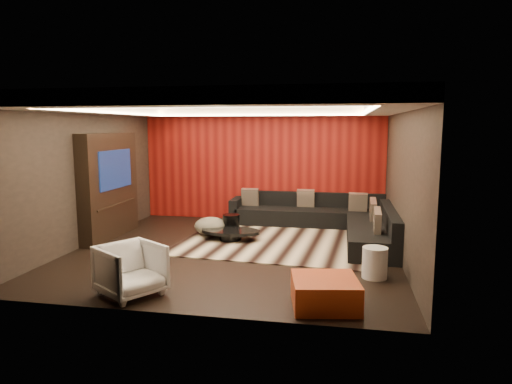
% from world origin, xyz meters
% --- Properties ---
extents(floor, '(6.00, 6.00, 0.02)m').
position_xyz_m(floor, '(0.00, 0.00, -0.01)').
color(floor, black).
rests_on(floor, ground).
extents(ceiling, '(6.00, 6.00, 0.02)m').
position_xyz_m(ceiling, '(0.00, 0.00, 2.81)').
color(ceiling, silver).
rests_on(ceiling, ground).
extents(wall_back, '(6.00, 0.02, 2.80)m').
position_xyz_m(wall_back, '(0.00, 3.01, 1.40)').
color(wall_back, black).
rests_on(wall_back, ground).
extents(wall_left, '(0.02, 6.00, 2.80)m').
position_xyz_m(wall_left, '(-3.01, 0.00, 1.40)').
color(wall_left, black).
rests_on(wall_left, ground).
extents(wall_right, '(0.02, 6.00, 2.80)m').
position_xyz_m(wall_right, '(3.01, 0.00, 1.40)').
color(wall_right, black).
rests_on(wall_right, ground).
extents(red_feature_wall, '(5.98, 0.05, 2.78)m').
position_xyz_m(red_feature_wall, '(0.00, 2.97, 1.40)').
color(red_feature_wall, '#6B0C0A').
rests_on(red_feature_wall, ground).
extents(soffit_back, '(6.00, 0.60, 0.22)m').
position_xyz_m(soffit_back, '(0.00, 2.70, 2.69)').
color(soffit_back, silver).
rests_on(soffit_back, ground).
extents(soffit_front, '(6.00, 0.60, 0.22)m').
position_xyz_m(soffit_front, '(0.00, -2.70, 2.69)').
color(soffit_front, silver).
rests_on(soffit_front, ground).
extents(soffit_left, '(0.60, 4.80, 0.22)m').
position_xyz_m(soffit_left, '(-2.70, 0.00, 2.69)').
color(soffit_left, silver).
rests_on(soffit_left, ground).
extents(soffit_right, '(0.60, 4.80, 0.22)m').
position_xyz_m(soffit_right, '(2.70, 0.00, 2.69)').
color(soffit_right, silver).
rests_on(soffit_right, ground).
extents(cove_back, '(4.80, 0.08, 0.04)m').
position_xyz_m(cove_back, '(0.00, 2.36, 2.60)').
color(cove_back, '#FFD899').
rests_on(cove_back, ground).
extents(cove_front, '(4.80, 0.08, 0.04)m').
position_xyz_m(cove_front, '(0.00, -2.36, 2.60)').
color(cove_front, '#FFD899').
rests_on(cove_front, ground).
extents(cove_left, '(0.08, 4.80, 0.04)m').
position_xyz_m(cove_left, '(-2.36, 0.00, 2.60)').
color(cove_left, '#FFD899').
rests_on(cove_left, ground).
extents(cove_right, '(0.08, 4.80, 0.04)m').
position_xyz_m(cove_right, '(2.36, 0.00, 2.60)').
color(cove_right, '#FFD899').
rests_on(cove_right, ground).
extents(tv_surround, '(0.30, 2.00, 2.20)m').
position_xyz_m(tv_surround, '(-2.85, 0.60, 1.10)').
color(tv_surround, black).
rests_on(tv_surround, ground).
extents(tv_screen, '(0.04, 1.30, 0.80)m').
position_xyz_m(tv_screen, '(-2.69, 0.60, 1.45)').
color(tv_screen, black).
rests_on(tv_screen, ground).
extents(tv_shelf, '(0.04, 1.60, 0.04)m').
position_xyz_m(tv_shelf, '(-2.69, 0.60, 0.70)').
color(tv_shelf, black).
rests_on(tv_shelf, ground).
extents(rug, '(4.21, 3.29, 0.02)m').
position_xyz_m(rug, '(0.80, 0.75, 0.01)').
color(rug, '#C8B492').
rests_on(rug, floor).
extents(coffee_table, '(1.29, 1.29, 0.21)m').
position_xyz_m(coffee_table, '(-0.26, 0.75, 0.12)').
color(coffee_table, black).
rests_on(coffee_table, rug).
extents(drum_stool, '(0.45, 0.45, 0.43)m').
position_xyz_m(drum_stool, '(-0.37, 1.23, 0.24)').
color(drum_stool, black).
rests_on(drum_stool, rug).
extents(striped_pouf, '(0.88, 0.88, 0.37)m').
position_xyz_m(striped_pouf, '(-0.81, 1.13, 0.21)').
color(striped_pouf, '#BFB594').
rests_on(striped_pouf, rug).
extents(white_side_table, '(0.46, 0.46, 0.48)m').
position_xyz_m(white_side_table, '(2.50, -1.11, 0.24)').
color(white_side_table, silver).
rests_on(white_side_table, floor).
extents(orange_ottoman, '(0.97, 0.97, 0.37)m').
position_xyz_m(orange_ottoman, '(1.79, -2.39, 0.19)').
color(orange_ottoman, '#AA3415').
rests_on(orange_ottoman, floor).
extents(armchair, '(1.09, 1.09, 0.73)m').
position_xyz_m(armchair, '(-0.88, -2.50, 0.36)').
color(armchair, silver).
rests_on(armchair, floor).
extents(sectional_sofa, '(3.65, 3.50, 0.75)m').
position_xyz_m(sectional_sofa, '(1.73, 1.86, 0.26)').
color(sectional_sofa, black).
rests_on(sectional_sofa, floor).
extents(throw_pillows, '(3.13, 2.82, 0.50)m').
position_xyz_m(throw_pillows, '(1.69, 1.90, 0.62)').
color(throw_pillows, tan).
rests_on(throw_pillows, sectional_sofa).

